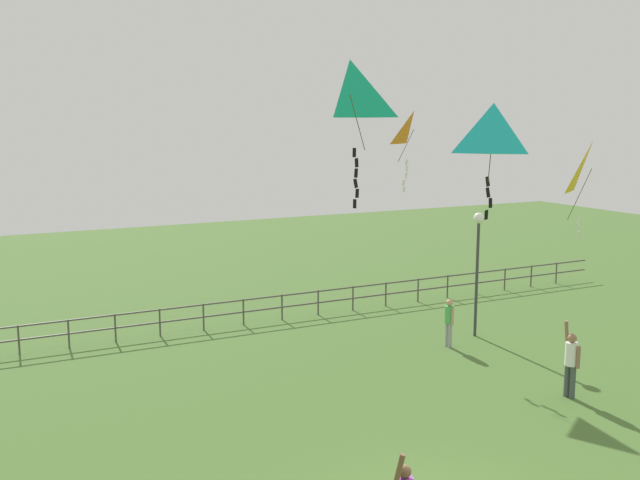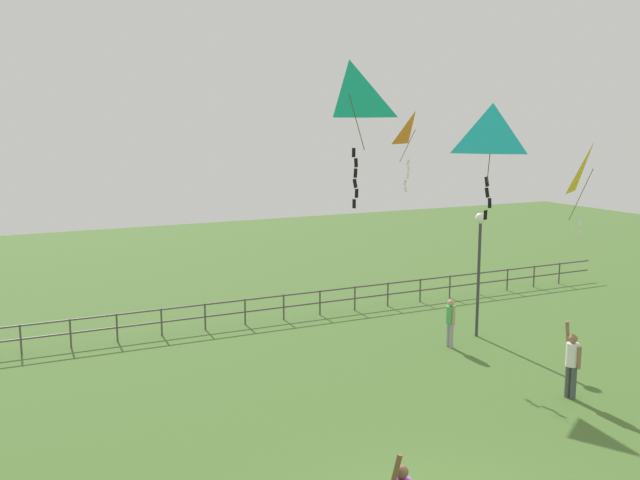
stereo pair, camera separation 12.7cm
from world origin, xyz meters
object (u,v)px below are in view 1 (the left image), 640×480
Objects in this scene: lamppost at (478,246)px; person_0 at (449,320)px; person_2 at (571,360)px; kite_2 at (413,132)px; kite_6 at (350,98)px; kite_5 at (591,171)px; kite_4 at (493,134)px.

lamppost reaches higher than person_0.
kite_2 reaches higher than person_2.
kite_5 is at bearing 6.57° from kite_6.
kite_2 is at bearing 101.07° from person_0.
lamppost is 1.56× the size of kite_5.
person_2 is 9.35m from kite_6.
kite_6 is at bearing -173.43° from kite_5.
person_0 is 0.77× the size of person_2.
kite_2 is 6.08m from kite_5.
person_0 is at bearing 37.20° from kite_6.
kite_4 is at bearing -121.77° from person_0.
person_2 is 0.78× the size of kite_2.
kite_4 is (-4.18, -6.75, 6.03)m from person_0.
kite_5 is at bearing 35.84° from person_2.
person_0 is at bearing -78.93° from kite_2.
kite_6 is (-6.36, -4.83, 6.75)m from person_0.
lamppost is at bearing -32.16° from kite_2.
kite_5 is at bearing -66.74° from person_0.
lamppost is 4.36m from kite_2.
kite_5 reaches higher than person_0.
kite_5 is at bearing -88.12° from lamppost.
person_2 is 0.67× the size of kite_6.
kite_5 reaches higher than lamppost.
kite_5 is (5.86, 2.85, -1.07)m from kite_4.
person_0 is (-1.53, -0.57, -2.18)m from lamppost.
kite_5 is 8.28m from kite_6.
kite_2 is 8.95m from kite_6.
kite_2 reaches higher than lamppost.
person_0 is 0.52× the size of kite_6.
kite_4 is at bearing -114.31° from kite_2.
person_0 is 6.20m from kite_2.
kite_6 reaches higher than kite_4.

